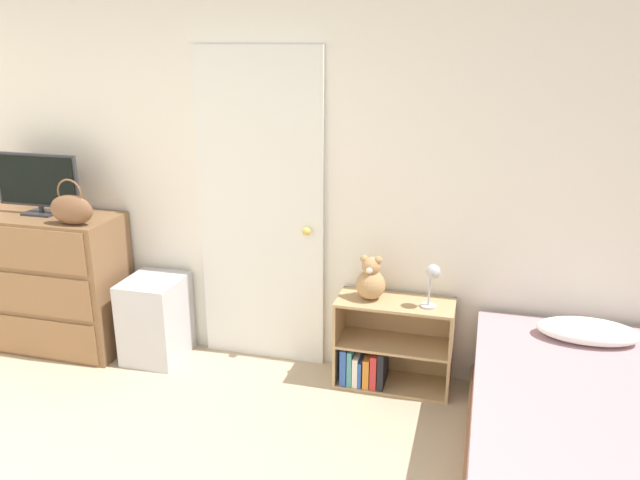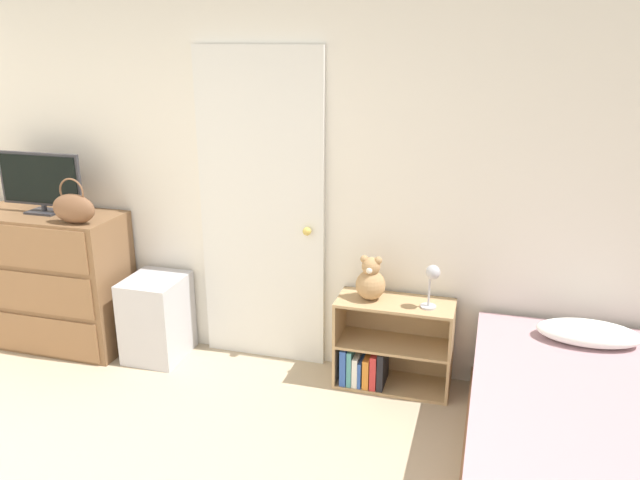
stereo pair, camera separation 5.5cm
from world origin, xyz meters
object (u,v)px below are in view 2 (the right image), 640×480
dresser (53,280)px  storage_bin (157,317)px  teddy_bear (371,281)px  tv (40,182)px  handbag (74,208)px  bookshelf (384,350)px  bed (597,455)px  desk_lamp (432,278)px

dresser → storage_bin: 0.82m
teddy_bear → tv: bearing=-178.6°
handbag → bookshelf: handbag is taller
handbag → teddy_bear: (1.92, 0.22, -0.38)m
storage_bin → bed: bed is taller
handbag → teddy_bear: bearing=6.5°
bookshelf → teddy_bear: (-0.10, -0.00, 0.47)m
tv → dresser: bearing=-74.1°
desk_lamp → teddy_bear: bearing=173.7°
handbag → bed: handbag is taller
tv → desk_lamp: 2.69m
bookshelf → tv: bearing=-178.6°
storage_bin → tv: bearing=-179.9°
desk_lamp → dresser: bearing=-179.1°
dresser → teddy_bear: bearing=2.1°
tv → handbag: tv is taller
teddy_bear → dresser: bearing=-177.9°
handbag → storage_bin: (0.44, 0.16, -0.79)m
bookshelf → desk_lamp: size_ratio=2.61×
handbag → storage_bin: size_ratio=0.53×
dresser → bed: bearing=-11.4°
desk_lamp → bookshelf: bearing=171.0°
storage_bin → dresser: bearing=-178.2°
teddy_bear → desk_lamp: teddy_bear is taller
dresser → teddy_bear: 2.29m
tv → desk_lamp: bearing=0.3°
teddy_bear → handbag: bearing=-173.5°
storage_bin → bookshelf: size_ratio=0.80×
teddy_bear → bed: teddy_bear is taller
dresser → desk_lamp: size_ratio=3.83×
storage_bin → desk_lamp: size_ratio=2.08×
storage_bin → teddy_bear: 1.54m
tv → bookshelf: 2.57m
handbag → bookshelf: size_ratio=0.42×
tv → storage_bin: size_ratio=1.09×
dresser → bookshelf: bearing=2.1°
bed → teddy_bear: bearing=147.7°
teddy_bear → desk_lamp: bearing=-6.3°
desk_lamp → tv: bearing=-179.7°
tv → teddy_bear: size_ratio=2.23×
tv → handbag: 0.42m
tv → teddy_bear: 2.34m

